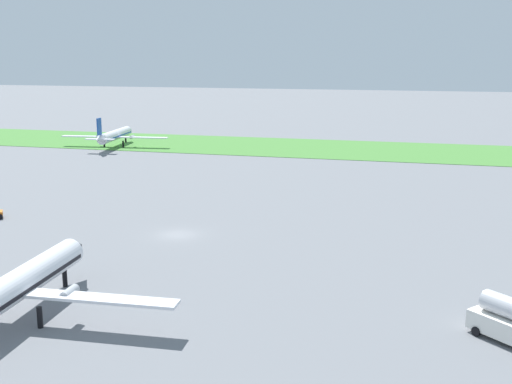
% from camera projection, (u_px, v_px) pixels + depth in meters
% --- Properties ---
extents(ground_plane, '(600.00, 600.00, 0.00)m').
position_uv_depth(ground_plane, '(177.00, 234.00, 71.46)').
color(ground_plane, slate).
extents(grass_taxiway_strip, '(360.00, 28.00, 0.08)m').
position_uv_depth(grass_taxiway_strip, '(295.00, 147.00, 137.71)').
color(grass_taxiway_strip, '#478438').
rests_on(grass_taxiway_strip, ground_plane).
extents(airplane_taxiing_turboprop, '(24.13, 20.71, 7.23)m').
position_uv_depth(airplane_taxiing_turboprop, '(114.00, 135.00, 137.91)').
color(airplane_taxiing_turboprop, white).
rests_on(airplane_taxiing_turboprop, ground_plane).
extents(airplane_foreground_turboprop, '(25.95, 22.22, 7.77)m').
position_uv_depth(airplane_foreground_turboprop, '(15.00, 286.00, 47.68)').
color(airplane_foreground_turboprop, white).
rests_on(airplane_foreground_turboprop, ground_plane).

